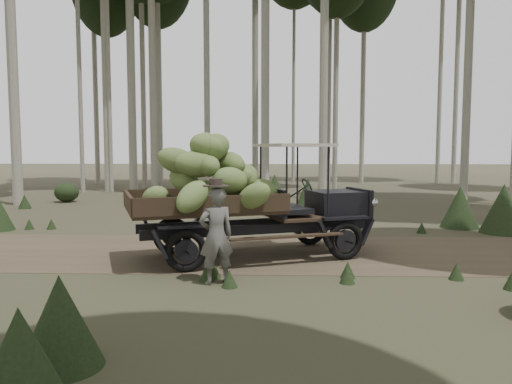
# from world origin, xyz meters

# --- Properties ---
(ground) EXTENTS (120.00, 120.00, 0.00)m
(ground) POSITION_xyz_m (0.00, 0.00, 0.00)
(ground) COLOR #473D2B
(ground) RESTS_ON ground
(dirt_track) EXTENTS (70.00, 4.00, 0.01)m
(dirt_track) POSITION_xyz_m (0.00, 0.00, 0.00)
(dirt_track) COLOR brown
(dirt_track) RESTS_ON ground
(banana_truck) EXTENTS (5.43, 3.56, 2.71)m
(banana_truck) POSITION_xyz_m (0.86, -0.63, 1.52)
(banana_truck) COLOR black
(banana_truck) RESTS_ON ground
(farmer) EXTENTS (0.71, 0.61, 1.79)m
(farmer) POSITION_xyz_m (0.69, -2.56, 0.85)
(farmer) COLOR #575650
(farmer) RESTS_ON ground
(undergrowth) EXTENTS (21.37, 20.88, 1.38)m
(undergrowth) POSITION_xyz_m (1.48, -2.48, 0.54)
(undergrowth) COLOR #233319
(undergrowth) RESTS_ON ground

